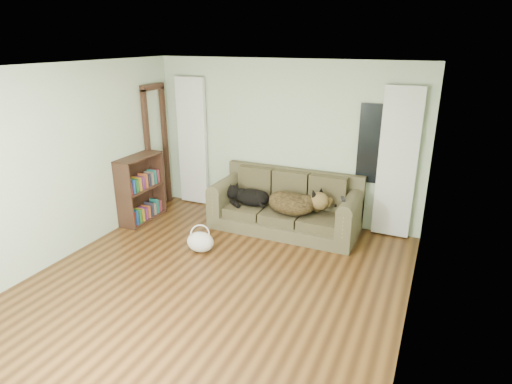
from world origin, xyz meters
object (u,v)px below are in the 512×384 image
at_px(dog_black_lab, 250,197).
at_px(tote_bag, 200,241).
at_px(sofa, 285,203).
at_px(dog_shepherd, 294,205).
at_px(bookshelf, 141,191).

height_order(dog_black_lab, tote_bag, dog_black_lab).
bearing_deg(tote_bag, dog_black_lab, 77.87).
height_order(sofa, dog_shepherd, sofa).
height_order(dog_shepherd, bookshelf, bookshelf).
bearing_deg(sofa, dog_shepherd, -27.80).
relative_size(sofa, dog_black_lab, 3.82).
relative_size(dog_black_lab, tote_bag, 1.50).
relative_size(dog_shepherd, bookshelf, 0.71).
bearing_deg(dog_black_lab, sofa, 16.47).
bearing_deg(bookshelf, tote_bag, -22.96).
bearing_deg(dog_black_lab, tote_bag, -89.15).
distance_m(sofa, dog_black_lab, 0.58).
bearing_deg(dog_black_lab, bookshelf, -149.44).
bearing_deg(sofa, dog_black_lab, -176.51).
bearing_deg(dog_shepherd, tote_bag, 57.30).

